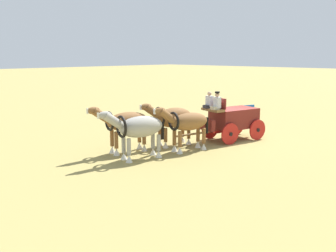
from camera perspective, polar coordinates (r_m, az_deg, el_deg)
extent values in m
plane|color=#9E8C4C|center=(20.33, 10.09, -2.03)|extent=(220.00, 220.00, 0.00)
cube|color=maroon|center=(20.10, 10.20, 1.24)|extent=(2.70, 1.96, 1.05)
cube|color=brown|center=(19.06, 7.00, 2.52)|extent=(0.85, 1.37, 0.12)
cube|color=maroon|center=(18.94, 6.01, 0.22)|extent=(0.50, 1.16, 0.60)
cube|color=maroon|center=(19.21, 7.71, 3.57)|extent=(0.36, 1.26, 0.55)
cube|color=red|center=(20.22, 10.14, -0.50)|extent=(2.64, 0.79, 0.16)
cylinder|color=red|center=(18.99, 9.61, -1.23)|extent=(1.09, 0.34, 1.11)
cylinder|color=black|center=(18.99, 9.61, -1.23)|extent=(0.24, 0.22, 0.20)
cylinder|color=red|center=(20.19, 6.55, -0.41)|extent=(1.09, 0.34, 1.11)
cylinder|color=black|center=(20.19, 6.55, -0.41)|extent=(0.24, 0.22, 0.20)
cylinder|color=red|center=(20.32, 13.72, -0.59)|extent=(1.09, 0.34, 1.11)
cylinder|color=black|center=(20.32, 13.72, -0.59)|extent=(0.24, 0.22, 0.20)
cylinder|color=red|center=(21.45, 10.62, 0.14)|extent=(1.09, 0.34, 1.11)
cylinder|color=black|center=(21.45, 10.62, 0.14)|extent=(0.24, 0.22, 0.20)
cylinder|color=brown|center=(18.63, 4.41, -1.18)|extent=(2.55, 0.71, 0.10)
cube|color=#BCB293|center=(18.73, 7.33, 2.79)|extent=(0.46, 0.41, 0.16)
cube|color=silver|center=(18.77, 7.63, 3.65)|extent=(0.32, 0.41, 0.55)
sphere|color=tan|center=(18.72, 7.66, 4.82)|extent=(0.22, 0.22, 0.22)
cylinder|color=black|center=(18.71, 7.67, 5.21)|extent=(0.24, 0.24, 0.08)
cube|color=#2D2D33|center=(19.21, 6.14, 3.02)|extent=(0.46, 0.41, 0.16)
cube|color=silver|center=(19.25, 6.44, 3.86)|extent=(0.32, 0.41, 0.55)
sphere|color=tan|center=(19.20, 6.46, 5.00)|extent=(0.22, 0.22, 0.22)
ellipsoid|color=brown|center=(17.43, 3.35, 0.70)|extent=(2.14, 1.30, 0.85)
cylinder|color=brown|center=(17.00, 1.86, -2.06)|extent=(0.18, 0.18, 0.74)
cone|color=silver|center=(17.13, 1.85, -3.78)|extent=(0.30, 0.30, 0.32)
cylinder|color=brown|center=(17.38, 1.00, -1.77)|extent=(0.18, 0.18, 0.74)
cone|color=silver|center=(17.50, 0.99, -3.45)|extent=(0.30, 0.30, 0.32)
cylinder|color=brown|center=(17.81, 5.59, -1.51)|extent=(0.18, 0.18, 0.74)
cone|color=silver|center=(17.93, 5.56, -3.15)|extent=(0.30, 0.30, 0.32)
cylinder|color=brown|center=(18.17, 4.69, -1.24)|extent=(0.18, 0.18, 0.74)
cone|color=silver|center=(18.29, 4.67, -2.85)|extent=(0.30, 0.30, 0.32)
cylinder|color=brown|center=(16.67, -0.18, 1.58)|extent=(1.00, 0.57, 0.81)
ellipsoid|color=brown|center=(16.44, -1.27, 2.36)|extent=(0.64, 0.40, 0.32)
cube|color=silver|center=(16.30, -2.12, 2.28)|extent=(0.08, 0.11, 0.24)
torus|color=black|center=(16.92, 0.87, 0.74)|extent=(0.33, 0.89, 0.88)
cylinder|color=black|center=(18.11, 6.04, 0.08)|extent=(0.14, 0.14, 0.80)
ellipsoid|color=brown|center=(18.49, 1.00, 1.32)|extent=(2.18, 1.44, 1.00)
cylinder|color=brown|center=(18.04, -0.38, -1.41)|extent=(0.18, 0.18, 0.70)
cone|color=silver|center=(18.15, -0.38, -2.95)|extent=(0.30, 0.30, 0.30)
cylinder|color=brown|center=(18.50, -1.28, -1.10)|extent=(0.18, 0.18, 0.70)
cone|color=silver|center=(18.61, -1.27, -2.60)|extent=(0.30, 0.30, 0.30)
cylinder|color=brown|center=(18.80, 3.24, -0.92)|extent=(0.18, 0.18, 0.70)
cone|color=silver|center=(18.91, 3.22, -2.39)|extent=(0.30, 0.30, 0.30)
cylinder|color=brown|center=(19.24, 2.29, -0.64)|extent=(0.18, 0.18, 0.70)
cone|color=silver|center=(19.34, 2.28, -2.08)|extent=(0.30, 0.30, 0.30)
cylinder|color=brown|center=(17.77, -2.41, 2.25)|extent=(1.00, 0.57, 0.81)
ellipsoid|color=brown|center=(17.55, -3.46, 2.98)|extent=(0.64, 0.40, 0.32)
cube|color=silver|center=(17.42, -4.27, 2.91)|extent=(0.08, 0.11, 0.24)
torus|color=black|center=(18.00, -1.39, 1.38)|extent=(0.36, 1.02, 1.02)
cylinder|color=black|center=(19.13, 3.63, 0.72)|extent=(0.14, 0.14, 0.80)
ellipsoid|color=#9E998E|center=(16.08, -4.20, -0.11)|extent=(2.27, 1.41, 0.94)
cylinder|color=#9E998E|center=(15.69, -6.09, -3.27)|extent=(0.18, 0.18, 0.73)
cone|color=silver|center=(15.83, -6.06, -5.09)|extent=(0.30, 0.30, 0.31)
cylinder|color=#9E998E|center=(16.15, -6.91, -2.88)|extent=(0.18, 0.18, 0.73)
cone|color=silver|center=(16.28, -6.86, -4.65)|extent=(0.30, 0.30, 0.31)
cylinder|color=#9E998E|center=(16.38, -1.47, -2.60)|extent=(0.18, 0.18, 0.73)
cone|color=silver|center=(16.50, -1.46, -4.35)|extent=(0.30, 0.30, 0.31)
cylinder|color=#9E998E|center=(16.81, -2.37, -2.25)|extent=(0.18, 0.18, 0.73)
cone|color=silver|center=(16.93, -2.35, -3.96)|extent=(0.30, 0.30, 0.31)
cylinder|color=#9E998E|center=(15.44, -8.53, 0.84)|extent=(1.00, 0.57, 0.81)
ellipsoid|color=#9E998E|center=(15.26, -9.83, 1.66)|extent=(0.64, 0.40, 0.32)
cube|color=silver|center=(15.15, -10.80, 1.57)|extent=(0.08, 0.11, 0.24)
torus|color=black|center=(15.64, -7.27, -0.10)|extent=(0.35, 0.96, 0.96)
cylinder|color=black|center=(16.67, -0.85, -0.73)|extent=(0.14, 0.14, 0.80)
ellipsoid|color=brown|center=(17.21, -6.25, 0.72)|extent=(2.20, 1.34, 0.88)
cylinder|color=brown|center=(16.85, -8.03, -2.18)|extent=(0.18, 0.18, 0.77)
cone|color=silver|center=(16.98, -7.98, -3.98)|extent=(0.30, 0.30, 0.33)
cylinder|color=brown|center=(17.28, -8.69, -1.86)|extent=(0.18, 0.18, 0.77)
cone|color=silver|center=(17.41, -8.64, -3.63)|extent=(0.30, 0.30, 0.33)
cylinder|color=brown|center=(17.47, -3.73, -1.62)|extent=(0.18, 0.18, 0.77)
cone|color=silver|center=(17.60, -3.71, -3.36)|extent=(0.30, 0.30, 0.33)
cylinder|color=brown|center=(17.89, -4.47, -1.33)|extent=(0.18, 0.18, 0.77)
cone|color=silver|center=(18.01, -4.45, -3.04)|extent=(0.30, 0.30, 0.33)
cylinder|color=brown|center=(16.63, -10.28, 1.61)|extent=(1.00, 0.57, 0.81)
ellipsoid|color=brown|center=(16.45, -11.50, 2.37)|extent=(0.64, 0.40, 0.32)
cube|color=silver|center=(16.36, -12.42, 2.29)|extent=(0.08, 0.11, 0.24)
torus|color=black|center=(16.81, -9.09, 0.75)|extent=(0.33, 0.91, 0.91)
cylinder|color=black|center=(17.76, -3.11, 0.10)|extent=(0.14, 0.14, 0.80)
cube|color=#1959B2|center=(25.44, 10.44, 1.84)|extent=(3.05, 1.07, 1.10)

